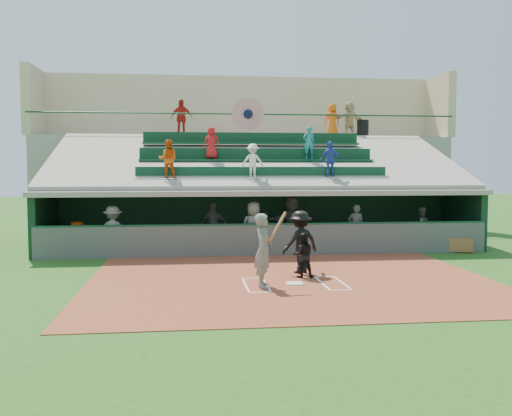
{
  "coord_description": "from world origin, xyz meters",
  "views": [
    {
      "loc": [
        -2.75,
        -14.68,
        3.08
      ],
      "look_at": [
        -0.62,
        3.5,
        1.8
      ],
      "focal_mm": 40.0,
      "sensor_mm": 36.0,
      "label": 1
    }
  ],
  "objects": [
    {
      "name": "dugout_player_d",
      "position": [
        1.2,
        7.01,
        1.02
      ],
      "size": [
        1.9,
        0.93,
        1.96
      ],
      "primitive_type": "imported",
      "rotation": [
        0.0,
        0.0,
        3.34
      ],
      "color": "#5D5F5A",
      "rests_on": "dugout_floor"
    },
    {
      "name": "water_cooler",
      "position": [
        -6.72,
        6.05,
        0.95
      ],
      "size": [
        0.44,
        0.44,
        0.44
      ],
      "primitive_type": "cylinder",
      "color": "#CE450C",
      "rests_on": "white_table"
    },
    {
      "name": "home_umpire",
      "position": [
        0.46,
        1.58,
        0.93
      ],
      "size": [
        1.35,
        1.11,
        1.82
      ],
      "primitive_type": "imported",
      "rotation": [
        0.0,
        0.0,
        3.57
      ],
      "color": "black",
      "rests_on": "dirt_slab"
    },
    {
      "name": "concourse_slab",
      "position": [
        0.0,
        13.5,
        2.3
      ],
      "size": [
        20.0,
        3.0,
        4.6
      ],
      "primitive_type": "cube",
      "color": "gray",
      "rests_on": "ground"
    },
    {
      "name": "dugout_bench",
      "position": [
        -0.21,
        7.98,
        0.29
      ],
      "size": [
        15.63,
        6.63,
        0.5
      ],
      "primitive_type": "cube",
      "rotation": [
        0.0,
        0.0,
        -0.38
      ],
      "color": "#925D35",
      "rests_on": "dugout_floor"
    },
    {
      "name": "concourse_staff_b",
      "position": [
        4.14,
        12.46,
        5.4
      ],
      "size": [
        0.85,
        0.63,
        1.6
      ],
      "primitive_type": "imported",
      "rotation": [
        0.0,
        0.0,
        3.3
      ],
      "color": "#E2590D",
      "rests_on": "concourse_slab"
    },
    {
      "name": "dugout_player_c",
      "position": [
        -0.48,
        5.42,
        0.97
      ],
      "size": [
        0.99,
        0.73,
        1.85
      ],
      "primitive_type": "imported",
      "rotation": [
        0.0,
        0.0,
        3.31
      ],
      "color": "#565954",
      "rests_on": "dugout_floor"
    },
    {
      "name": "dugout_player_f",
      "position": [
        6.06,
        6.16,
        0.82
      ],
      "size": [
        0.83,
        0.68,
        1.56
      ],
      "primitive_type": "imported",
      "rotation": [
        0.0,
        0.0,
        3.27
      ],
      "color": "#5A5D57",
      "rests_on": "dugout_floor"
    },
    {
      "name": "dugout_player_e",
      "position": [
        3.5,
        6.16,
        0.88
      ],
      "size": [
        0.69,
        0.54,
        1.67
      ],
      "primitive_type": "imported",
      "rotation": [
        0.0,
        0.0,
        2.89
      ],
      "color": "#60645E",
      "rests_on": "dugout_floor"
    },
    {
      "name": "dugout_player_a",
      "position": [
        -5.38,
        5.35,
        0.91
      ],
      "size": [
        1.13,
        0.66,
        1.74
      ],
      "primitive_type": "imported",
      "rotation": [
        0.0,
        0.0,
        3.16
      ],
      "color": "#5A5D58",
      "rests_on": "dugout_floor"
    },
    {
      "name": "dirt_slab",
      "position": [
        0.0,
        0.5,
        0.01
      ],
      "size": [
        11.0,
        9.0,
        0.02
      ],
      "primitive_type": "cube",
      "color": "brown",
      "rests_on": "ground"
    },
    {
      "name": "concourse_staff_c",
      "position": [
        5.03,
        12.61,
        5.46
      ],
      "size": [
        1.68,
        1.0,
        1.72
      ],
      "primitive_type": "imported",
      "rotation": [
        0.0,
        0.0,
        3.48
      ],
      "color": "tan",
      "rests_on": "concourse_slab"
    },
    {
      "name": "grandstand",
      "position": [
        -0.01,
        10.51,
        2.26
      ],
      "size": [
        20.4,
        10.4,
        7.8
      ],
      "color": "#50554F",
      "rests_on": "ground"
    },
    {
      "name": "dugout_player_b",
      "position": [
        -1.85,
        6.67,
        0.92
      ],
      "size": [
        1.09,
        0.6,
        1.76
      ],
      "primitive_type": "imported",
      "rotation": [
        0.0,
        0.0,
        2.97
      ],
      "color": "#525550",
      "rests_on": "dugout_floor"
    },
    {
      "name": "batters_box_chalk",
      "position": [
        0.0,
        0.0,
        0.02
      ],
      "size": [
        2.65,
        1.85,
        0.01
      ],
      "color": "white",
      "rests_on": "dirt_slab"
    },
    {
      "name": "trash_bin",
      "position": [
        5.85,
        13.04,
        5.04
      ],
      "size": [
        0.58,
        0.58,
        0.87
      ],
      "primitive_type": "cylinder",
      "color": "black",
      "rests_on": "concourse_slab"
    },
    {
      "name": "ground",
      "position": [
        0.0,
        0.0,
        0.0
      ],
      "size": [
        100.0,
        100.0,
        0.0
      ],
      "primitive_type": "plane",
      "color": "#1E4C15",
      "rests_on": "ground"
    },
    {
      "name": "batter_at_plate",
      "position": [
        -0.86,
        -0.24,
        0.98
      ],
      "size": [
        0.92,
        0.81,
        1.95
      ],
      "color": "#5A5D58",
      "rests_on": "dirt_slab"
    },
    {
      "name": "white_table",
      "position": [
        -6.65,
        6.08,
        0.39
      ],
      "size": [
        0.96,
        0.85,
        0.69
      ],
      "primitive_type": "cube",
      "rotation": [
        0.0,
        0.0,
        -0.39
      ],
      "color": "white",
      "rests_on": "dugout_floor"
    },
    {
      "name": "dugout_floor",
      "position": [
        0.0,
        6.75,
        0.02
      ],
      "size": [
        16.0,
        3.5,
        0.04
      ],
      "primitive_type": "cube",
      "color": "gray",
      "rests_on": "ground"
    },
    {
      "name": "home_plate",
      "position": [
        0.0,
        0.0,
        0.04
      ],
      "size": [
        0.43,
        0.43,
        0.03
      ],
      "primitive_type": "cube",
      "color": "silver",
      "rests_on": "dirt_slab"
    },
    {
      "name": "catcher",
      "position": [
        0.4,
        0.87,
        0.65
      ],
      "size": [
        0.65,
        0.53,
        1.26
      ],
      "primitive_type": "imported",
      "rotation": [
        0.0,
        0.0,
        3.06
      ],
      "color": "black",
      "rests_on": "dirt_slab"
    },
    {
      "name": "concourse_staff_a",
      "position": [
        -3.09,
        13.13,
        5.49
      ],
      "size": [
        1.1,
        0.58,
        1.79
      ],
      "primitive_type": "imported",
      "rotation": [
        0.0,
        0.0,
        3.0
      ],
      "color": "#A71D13",
      "rests_on": "concourse_slab"
    }
  ]
}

